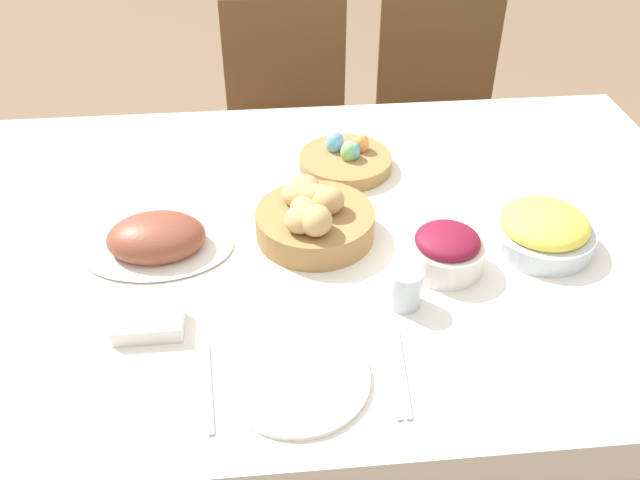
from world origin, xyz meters
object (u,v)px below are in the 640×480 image
Objects in this scene: chair_far_center at (287,134)px; spoon at (402,372)px; knife at (385,373)px; beet_salad_bowl at (446,250)px; chair_far_right at (438,127)px; drinking_cup at (404,287)px; fork at (209,386)px; pineapple_bowl at (543,230)px; egg_basket at (346,159)px; dinner_plate at (298,378)px; bread_basket at (313,217)px; butter_dish at (149,324)px; ham_platter at (157,239)px.

spoon is (0.13, -1.34, 0.26)m from chair_far_center.
beet_salad_bowl is at bearing 53.65° from knife.
chair_far_right is at bearing 77.46° from spoon.
beet_salad_bowl is 1.96× the size of drinking_cup.
pineapple_bowl is at bearing 20.83° from fork.
egg_basket is 1.49× the size of beet_salad_bowl.
chair_far_right is 1.55m from fork.
fork is at bearing 180.00° from dinner_plate.
chair_far_right reaches higher than beet_salad_bowl.
bread_basket is 0.41m from dinner_plate.
drinking_cup is at bearing -136.54° from beet_salad_bowl.
dinner_plate is 1.23× the size of fork.
chair_far_center is 7.52× the size of butter_dish.
egg_basket is at bearing -118.77° from chair_far_right.
drinking_cup is at bearing -155.10° from pineapple_bowl.
chair_far_center is 0.99m from bread_basket.
pineapple_bowl is at bearing 46.43° from spoon.
chair_far_right is 1.07m from pineapple_bowl.
chair_far_center reaches higher than pineapple_bowl.
dinner_plate is at bearing -141.05° from drinking_cup.
beet_salad_bowl is at bearing 67.26° from spoon.
drinking_cup is (0.36, 0.17, 0.04)m from fork.
chair_far_right reaches higher than pineapple_bowl.
pineapple_bowl is at bearing -9.76° from bread_basket.
beet_salad_bowl reaches higher than egg_basket.
bread_basket reaches higher than butter_dish.
ham_platter is 2.05× the size of beet_salad_bowl.
chair_far_center is at bearing 97.87° from drinking_cup.
ham_platter is 4.02× the size of drinking_cup.
dinner_plate is 0.30m from butter_dish.
egg_basket is 1.06× the size of pineapple_bowl.
chair_far_center is 1.00× the size of chair_far_right.
egg_basket is 0.50m from drinking_cup.
drinking_cup is (-0.10, -0.10, -0.00)m from beet_salad_bowl.
knife is (0.30, 0.00, 0.00)m from fork.
pineapple_bowl is 0.35m from drinking_cup.
fork is (-0.46, -0.27, -0.04)m from beet_salad_bowl.
butter_dish is (-0.31, -1.20, 0.28)m from chair_far_center.
fork is 0.18m from butter_dish.
bread_basket is at bearing 97.61° from knife.
egg_basket is at bearing -78.23° from chair_far_center.
chair_far_right is 1.12m from bread_basket.
fork is at bearing -114.94° from egg_basket.
knife is 2.56× the size of drinking_cup.
bread_basket is at bearing 170.24° from pineapple_bowl.
chair_far_right reaches higher than bread_basket.
pineapple_bowl is at bearing 13.22° from beet_salad_bowl.
bread_basket is 3.25× the size of drinking_cup.
fork is 1.00× the size of knife.
butter_dish reaches higher than dinner_plate.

